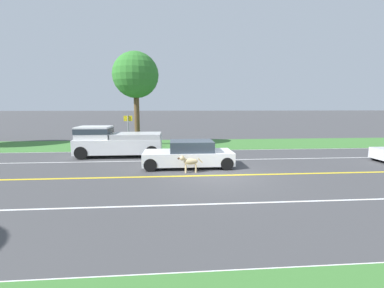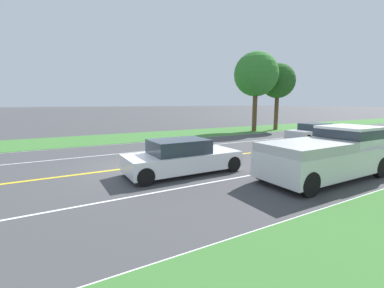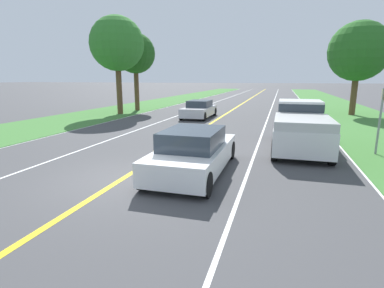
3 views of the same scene
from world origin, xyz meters
name	(u,v)px [view 3 (image 3 of 3)]	position (x,y,z in m)	size (l,w,h in m)	color
ground_plane	(121,180)	(0.00, 0.00, 0.00)	(400.00, 400.00, 0.00)	#424244
centre_divider_line	(121,179)	(0.00, 0.00, 0.00)	(0.18, 160.00, 0.01)	yellow
lane_dash_same_dir	(241,192)	(3.50, 0.00, 0.00)	(0.10, 160.00, 0.01)	white
lane_dash_oncoming	(26,169)	(-3.50, 0.00, 0.00)	(0.10, 160.00, 0.01)	white
ego_car	(194,152)	(1.85, 1.29, 0.65)	(1.92, 4.67, 1.40)	white
dog	(159,152)	(0.62, 1.38, 0.55)	(0.30, 1.24, 0.88)	#D1B784
pickup_truck	(300,125)	(5.21, 5.80, 0.98)	(2.13, 5.35, 1.94)	silver
oncoming_car	(199,110)	(-1.54, 14.48, 0.61)	(1.87, 4.30, 1.29)	silver
roadside_tree_right_far	(359,51)	(9.93, 19.48, 4.97)	(4.58, 4.58, 7.28)	brown
roadside_tree_left_near	(117,44)	(-8.48, 14.87, 5.61)	(4.32, 4.32, 7.80)	brown
roadside_tree_left_far	(135,54)	(-8.40, 17.85, 5.07)	(3.55, 3.55, 6.90)	brown
street_sign	(381,114)	(8.04, 5.45, 1.61)	(0.11, 0.64, 2.56)	gray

